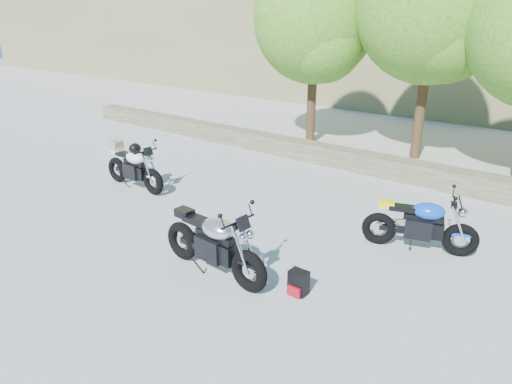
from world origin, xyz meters
TOP-DOWN VIEW (x-y plane):
  - ground at (0.00, 0.00)m, footprint 90.00×90.00m
  - stone_wall at (0.00, 5.50)m, footprint 22.00×0.55m
  - tree_decid_left at (-2.39, 7.14)m, footprint 3.67×3.67m
  - tree_decid_mid at (0.91, 7.54)m, footprint 4.08×4.08m
  - silver_bike at (0.72, -0.69)m, footprint 2.13×0.68m
  - white_bike at (-3.44, 0.98)m, footprint 2.00×0.63m
  - blue_bike at (2.91, 2.09)m, footprint 1.87×0.82m
  - backpack at (2.05, -0.34)m, footprint 0.27×0.23m

SIDE VIEW (x-z plane):
  - ground at x=0.00m, z-range 0.00..0.00m
  - backpack at x=2.05m, z-range -0.01..0.36m
  - stone_wall at x=0.00m, z-range 0.00..0.50m
  - blue_bike at x=2.91m, z-range -0.01..0.95m
  - silver_bike at x=0.72m, z-range -0.01..1.06m
  - white_bike at x=-3.44m, z-range -0.01..1.10m
  - tree_decid_left at x=-2.39m, z-range 0.83..6.44m
  - tree_decid_mid at x=0.91m, z-range 0.92..7.16m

